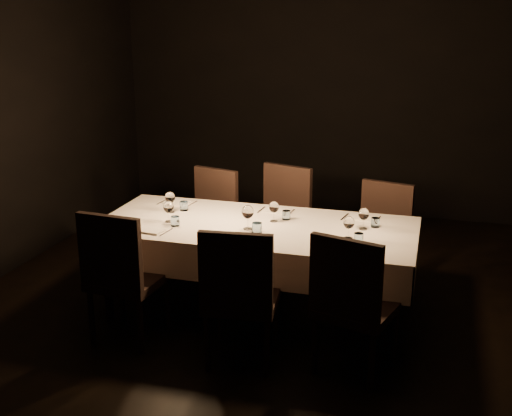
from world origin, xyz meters
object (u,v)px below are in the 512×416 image
(chair_near_left, at_px, (121,272))
(chair_far_right, at_px, (381,233))
(dining_table, at_px, (256,233))
(chair_far_center, at_px, (280,218))
(chair_near_center, at_px, (240,292))
(chair_far_left, at_px, (209,217))
(chair_near_right, at_px, (352,300))

(chair_near_left, relative_size, chair_far_right, 1.07)
(dining_table, bearing_deg, chair_far_center, 90.32)
(chair_near_center, height_order, chair_far_left, chair_near_center)
(chair_near_left, bearing_deg, chair_far_left, -90.73)
(dining_table, xyz_separation_m, chair_near_center, (0.12, -0.84, -0.13))
(chair_near_left, relative_size, chair_near_right, 1.01)
(chair_near_center, bearing_deg, chair_near_left, -11.52)
(dining_table, xyz_separation_m, chair_far_left, (-0.67, 0.75, -0.15))
(chair_near_left, height_order, chair_far_left, chair_near_left)
(dining_table, distance_m, chair_near_left, 1.11)
(chair_near_right, relative_size, chair_far_center, 0.99)
(chair_near_center, bearing_deg, chair_far_left, -69.40)
(chair_near_center, bearing_deg, dining_table, -87.60)
(chair_near_right, bearing_deg, chair_far_center, -44.63)
(chair_far_center, bearing_deg, chair_far_right, 10.37)
(dining_table, distance_m, chair_far_left, 1.02)
(chair_far_center, relative_size, chair_far_right, 1.06)
(chair_far_left, bearing_deg, chair_near_right, -28.90)
(dining_table, relative_size, chair_near_center, 2.45)
(chair_near_left, xyz_separation_m, chair_far_left, (0.14, 1.50, -0.03))
(dining_table, bearing_deg, chair_near_right, -40.67)
(chair_far_right, bearing_deg, chair_far_center, -172.00)
(chair_near_left, bearing_deg, chair_far_right, -135.16)
(chair_far_left, xyz_separation_m, chair_far_center, (0.67, 0.08, 0.02))
(chair_near_left, xyz_separation_m, chair_near_right, (1.69, -0.01, -0.00))
(chair_far_right, bearing_deg, dining_table, -127.45)
(chair_far_left, bearing_deg, chair_near_left, -80.09)
(chair_near_left, distance_m, chair_far_left, 1.50)
(chair_near_right, xyz_separation_m, chair_far_center, (-0.88, 1.58, 0.00))
(dining_table, distance_m, chair_near_center, 0.85)
(chair_far_center, height_order, chair_far_right, chair_far_center)
(chair_near_center, xyz_separation_m, chair_near_right, (0.75, 0.09, -0.00))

